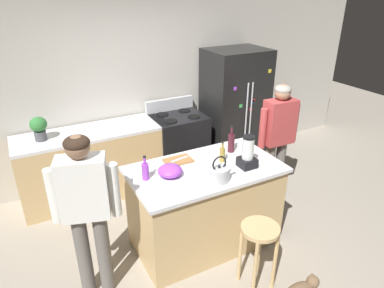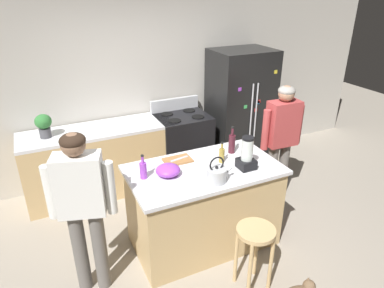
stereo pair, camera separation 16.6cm
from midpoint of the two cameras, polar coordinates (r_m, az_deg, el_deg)
name	(u,v)px [view 1 (the left image)]	position (r m, az deg, el deg)	size (l,w,h in m)	color
ground_plane	(204,240)	(4.16, 0.82, -15.57)	(14.00, 14.00, 0.00)	#9E9384
back_wall	(139,86)	(5.14, -9.73, 9.38)	(8.00, 0.10, 2.70)	#BCB7AD
kitchen_island	(205,206)	(3.87, 0.87, -10.15)	(1.60, 0.90, 0.96)	tan
back_counter_run	(97,163)	(4.91, -16.30, -3.04)	(2.00, 0.64, 0.96)	tan
refrigerator	(234,109)	(5.47, 6.14, 5.82)	(0.90, 0.73, 1.84)	black
stove_range	(178,145)	(5.20, -3.18, -0.19)	(0.76, 0.65, 1.14)	black
person_by_island_left	(86,204)	(3.15, -18.57, -9.46)	(0.59, 0.33, 1.64)	#66605B
person_by_sink_right	(278,132)	(4.58, 13.05, 1.95)	(0.59, 0.24, 1.59)	#66605B
bar_stool	(259,241)	(3.38, 9.60, -15.50)	(0.36, 0.36, 0.69)	tan
potted_plant	(39,127)	(4.59, -24.94, 2.55)	(0.20, 0.20, 0.30)	#4C4C51
blender_appliance	(248,154)	(3.60, 7.88, -1.67)	(0.17, 0.17, 0.35)	black
bottle_soda	(145,171)	(3.41, -9.11, -4.42)	(0.07, 0.07, 0.26)	purple
bottle_wine	(231,142)	(3.91, 5.29, 0.27)	(0.08, 0.08, 0.32)	#471923
bottle_vinegar	(222,154)	(3.70, 3.74, -1.71)	(0.06, 0.06, 0.24)	olive
mixing_bowl	(170,171)	(3.45, -5.04, -4.44)	(0.25, 0.25, 0.11)	purple
tea_kettle	(219,174)	(3.35, 3.09, -4.91)	(0.28, 0.20, 0.27)	#B7BABF
cutting_board	(178,160)	(3.74, -3.58, -2.75)	(0.30, 0.20, 0.02)	#9E6B3D
chef_knife	(180,159)	(3.74, -3.31, -2.50)	(0.22, 0.03, 0.01)	#B7BABF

